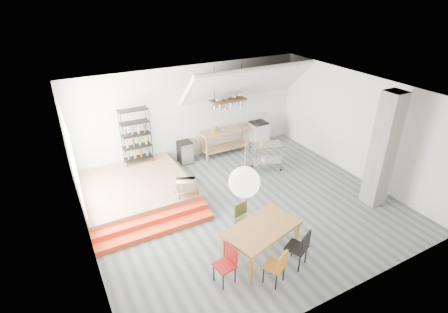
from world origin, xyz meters
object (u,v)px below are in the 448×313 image
mini_fridge (185,152)px  dining_table (262,230)px  rolling_cart (267,153)px  stove (258,134)px

mini_fridge → dining_table: bearing=-93.1°
dining_table → mini_fridge: dining_table is taller
rolling_cart → dining_table: bearing=-110.4°
stove → dining_table: 5.92m
stove → mini_fridge: size_ratio=1.56×
dining_table → rolling_cart: 4.09m
rolling_cart → mini_fridge: size_ratio=1.35×
rolling_cart → mini_fridge: (-2.16, 1.74, -0.21)m
dining_table → rolling_cart: (2.43, 3.29, -0.13)m
dining_table → rolling_cart: size_ratio=1.85×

